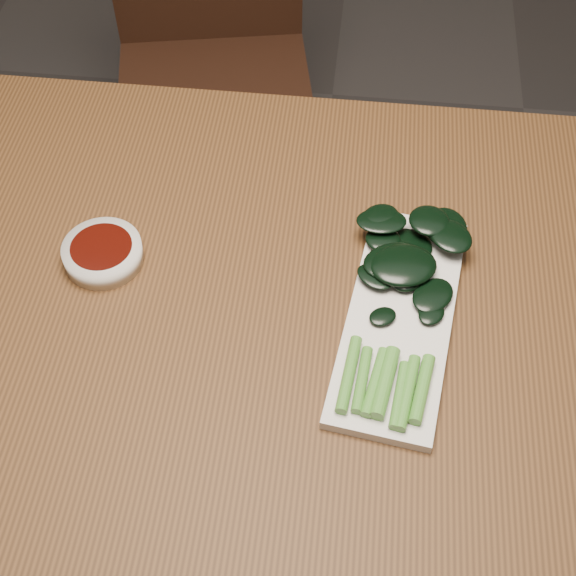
{
  "coord_description": "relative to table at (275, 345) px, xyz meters",
  "views": [
    {
      "loc": [
        0.08,
        -0.55,
        1.53
      ],
      "look_at": [
        0.01,
        0.03,
        0.76
      ],
      "focal_mm": 50.0,
      "sensor_mm": 36.0,
      "label": 1
    }
  ],
  "objects": [
    {
      "name": "ground",
      "position": [
        0.0,
        0.0,
        -0.68
      ],
      "size": [
        6.0,
        6.0,
        0.0
      ],
      "primitive_type": "plane",
      "color": "#312E2E",
      "rests_on": "ground"
    },
    {
      "name": "table",
      "position": [
        0.0,
        0.0,
        0.0
      ],
      "size": [
        1.4,
        0.8,
        0.75
      ],
      "color": "#4D2E16",
      "rests_on": "ground"
    },
    {
      "name": "chair_far",
      "position": [
        -0.24,
        0.85,
        -0.19
      ],
      "size": [
        0.48,
        0.48,
        0.89
      ],
      "rotation": [
        0.0,
        0.0,
        0.2
      ],
      "color": "black",
      "rests_on": "ground"
    },
    {
      "name": "sauce_bowl",
      "position": [
        -0.22,
        0.06,
        0.09
      ],
      "size": [
        0.1,
        0.1,
        0.03
      ],
      "color": "silver",
      "rests_on": "table"
    },
    {
      "name": "serving_plate",
      "position": [
        0.15,
        0.0,
        0.08
      ],
      "size": [
        0.16,
        0.33,
        0.01
      ],
      "rotation": [
        0.0,
        0.0,
        -0.14
      ],
      "color": "silver",
      "rests_on": "table"
    },
    {
      "name": "gai_lan",
      "position": [
        0.15,
        0.05,
        0.1
      ],
      "size": [
        0.16,
        0.32,
        0.03
      ],
      "color": "#4F9433",
      "rests_on": "serving_plate"
    }
  ]
}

